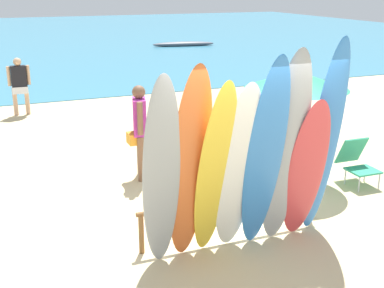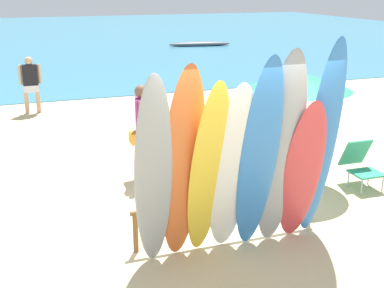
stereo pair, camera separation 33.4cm
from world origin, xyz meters
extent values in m
plane|color=#D3BC8C|center=(0.00, 14.00, 0.00)|extent=(60.00, 60.00, 0.00)
cube|color=teal|center=(0.00, 29.49, 0.01)|extent=(60.00, 40.00, 0.02)
cylinder|color=brown|center=(-1.31, 0.00, 0.28)|extent=(0.07, 0.07, 0.56)
cylinder|color=brown|center=(1.31, 0.00, 0.28)|extent=(0.07, 0.07, 0.56)
cylinder|color=brown|center=(0.00, 0.00, 0.56)|extent=(2.75, 0.06, 0.06)
ellipsoid|color=#999EA3|center=(-1.17, -0.46, 1.25)|extent=(0.50, 0.52, 2.49)
ellipsoid|color=orange|center=(-0.80, -0.44, 1.29)|extent=(0.59, 0.61, 2.58)
ellipsoid|color=yellow|center=(-0.50, -0.48, 1.20)|extent=(0.53, 0.71, 2.39)
ellipsoid|color=white|center=(-0.17, -0.47, 1.17)|extent=(0.57, 0.64, 2.34)
ellipsoid|color=#337AD1|center=(0.16, -0.55, 1.33)|extent=(0.53, 0.68, 2.65)
ellipsoid|color=#999EA3|center=(0.49, -0.51, 1.35)|extent=(0.59, 0.58, 2.70)
ellipsoid|color=#D13D42|center=(0.84, -0.48, 1.02)|extent=(0.60, 0.54, 2.05)
ellipsoid|color=#337AD1|center=(1.14, -0.43, 1.40)|extent=(0.46, 0.55, 2.80)
cylinder|color=beige|center=(0.55, 2.80, 0.36)|extent=(0.11, 0.11, 0.73)
cylinder|color=beige|center=(0.48, 2.51, 0.36)|extent=(0.11, 0.11, 0.73)
cube|color=#B23399|center=(0.51, 2.66, 0.67)|extent=(0.39, 0.24, 0.17)
cube|color=#33A36B|center=(0.51, 2.66, 1.01)|extent=(0.28, 0.41, 0.57)
sphere|color=beige|center=(0.51, 2.66, 1.40)|extent=(0.21, 0.21, 0.21)
cylinder|color=beige|center=(0.57, 2.89, 1.04)|extent=(0.09, 0.09, 0.51)
cylinder|color=beige|center=(0.45, 2.43, 1.04)|extent=(0.09, 0.09, 0.51)
cylinder|color=brown|center=(-0.50, 2.78, 0.41)|extent=(0.13, 0.13, 0.83)
cylinder|color=brown|center=(-0.58, 2.45, 0.41)|extent=(0.13, 0.13, 0.83)
cube|color=orange|center=(-0.54, 2.62, 0.76)|extent=(0.44, 0.27, 0.20)
cube|color=#B23399|center=(-0.54, 2.62, 1.15)|extent=(0.32, 0.47, 0.65)
sphere|color=brown|center=(-0.54, 2.62, 1.59)|extent=(0.23, 0.23, 0.23)
cylinder|color=brown|center=(-0.47, 2.88, 1.19)|extent=(0.10, 0.10, 0.58)
cylinder|color=brown|center=(-0.60, 2.35, 1.19)|extent=(0.10, 0.10, 0.58)
cylinder|color=tan|center=(-2.34, 8.26, 0.37)|extent=(0.11, 0.11, 0.74)
cylinder|color=tan|center=(-2.03, 8.27, 0.37)|extent=(0.11, 0.11, 0.74)
cube|color=silver|center=(-2.18, 8.27, 0.68)|extent=(0.40, 0.25, 0.18)
cube|color=black|center=(-2.18, 8.27, 1.03)|extent=(0.39, 0.20, 0.58)
sphere|color=tan|center=(-2.18, 8.27, 1.43)|extent=(0.21, 0.21, 0.21)
cylinder|color=tan|center=(-2.43, 8.26, 1.07)|extent=(0.09, 0.09, 0.52)
cylinder|color=tan|center=(-1.94, 8.27, 1.07)|extent=(0.09, 0.09, 0.52)
cylinder|color=#B7B7BC|center=(2.70, 0.57, 0.14)|extent=(0.02, 0.02, 0.28)
cylinder|color=#B7B7BC|center=(3.12, 0.56, 0.14)|extent=(0.02, 0.02, 0.28)
cylinder|color=#B7B7BC|center=(2.70, 0.95, 0.14)|extent=(0.02, 0.02, 0.28)
cylinder|color=#B7B7BC|center=(3.12, 0.94, 0.14)|extent=(0.02, 0.02, 0.28)
cube|color=#2D9370|center=(2.91, 0.75, 0.30)|extent=(0.51, 0.46, 0.03)
cube|color=#2D9370|center=(2.92, 1.10, 0.56)|extent=(0.51, 0.29, 0.50)
cylinder|color=#B7B7BC|center=(2.59, 2.18, 0.14)|extent=(0.02, 0.02, 0.28)
cylinder|color=#B7B7BC|center=(3.00, 2.14, 0.14)|extent=(0.02, 0.02, 0.28)
cylinder|color=#B7B7BC|center=(2.62, 2.56, 0.14)|extent=(0.02, 0.02, 0.28)
cylinder|color=#B7B7BC|center=(3.04, 2.52, 0.14)|extent=(0.02, 0.02, 0.28)
cube|color=#2D9370|center=(2.81, 2.35, 0.30)|extent=(0.54, 0.49, 0.03)
cube|color=#2D9370|center=(2.84, 2.67, 0.57)|extent=(0.52, 0.27, 0.52)
cylinder|color=silver|center=(1.94, 1.51, 0.95)|extent=(0.04, 0.04, 1.90)
cone|color=#2D9370|center=(1.94, 1.51, 1.82)|extent=(1.80, 1.80, 0.31)
ellipsoid|color=#4C515B|center=(7.40, 20.95, 0.12)|extent=(3.52, 1.13, 0.28)
camera|label=1|loc=(-2.94, -5.76, 3.41)|focal=47.47mm
camera|label=2|loc=(-2.63, -5.88, 3.41)|focal=47.47mm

